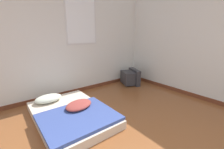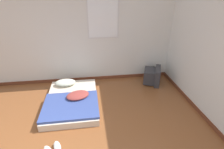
{
  "view_description": "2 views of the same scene",
  "coord_description": "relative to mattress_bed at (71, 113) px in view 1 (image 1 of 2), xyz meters",
  "views": [
    {
      "loc": [
        -0.88,
        -0.48,
        1.49
      ],
      "look_at": [
        1.11,
        2.07,
        0.59
      ],
      "focal_mm": 24.0,
      "sensor_mm": 36.0,
      "label": 1
    },
    {
      "loc": [
        0.47,
        -1.57,
        2.43
      ],
      "look_at": [
        1.01,
        2.27,
        0.49
      ],
      "focal_mm": 28.0,
      "sensor_mm": 36.0,
      "label": 2
    }
  ],
  "objects": [
    {
      "name": "crt_tv",
      "position": [
        2.18,
        0.69,
        0.11
      ],
      "size": [
        0.6,
        0.66,
        0.46
      ],
      "color": "#333338",
      "rests_on": "ground_plane"
    },
    {
      "name": "mattress_bed",
      "position": [
        0.0,
        0.0,
        0.0
      ],
      "size": [
        1.17,
        1.71,
        0.29
      ],
      "color": "beige",
      "rests_on": "ground_plane"
    },
    {
      "name": "wall_back",
      "position": [
        -0.0,
        1.14,
        1.19
      ],
      "size": [
        7.89,
        0.08,
        2.6
      ],
      "color": "silver",
      "rests_on": "ground_plane"
    }
  ]
}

